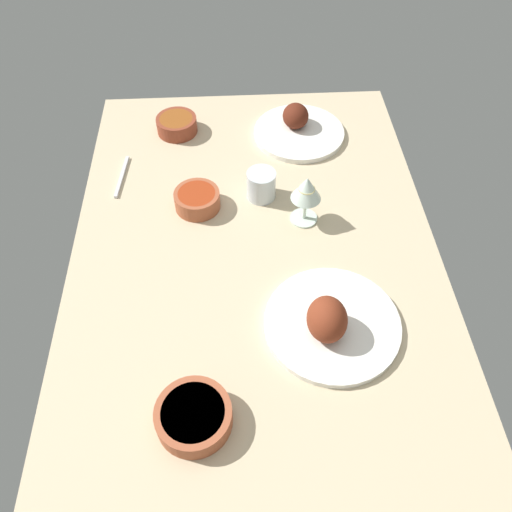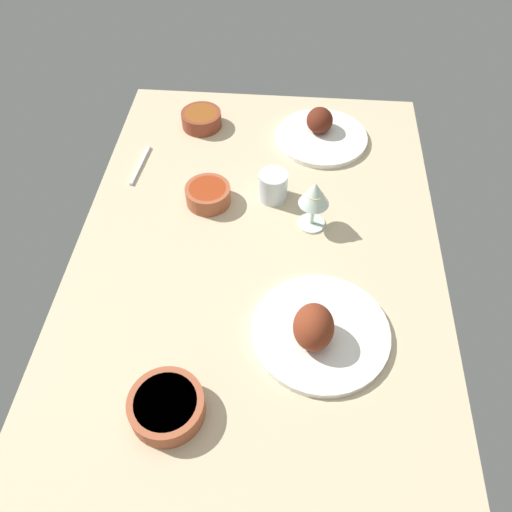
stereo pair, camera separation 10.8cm
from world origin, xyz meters
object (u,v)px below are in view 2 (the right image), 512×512
Objects in this scene: water_tumbler at (273,186)px; fork_loose at (140,165)px; bowl_sauce at (208,194)px; bowl_soup at (201,119)px; wine_glass at (315,196)px; plate_far_side at (321,132)px; plate_center_main at (318,330)px; bowl_pasta at (167,406)px.

water_tumbler reaches higher than fork_loose.
bowl_soup is at bearing 11.56° from bowl_sauce.
water_tumbler is (9.08, 10.46, -5.93)cm from wine_glass.
wine_glass reaches higher than plate_far_side.
plate_center_main reaches higher than water_tumbler.
plate_far_side reaches higher than bowl_soup.
bowl_pasta is at bearing -179.70° from bowl_sauce.
fork_loose is at bearing 44.27° from plate_center_main.
wine_glass is at bearing 176.40° from plate_far_side.
bowl_pasta is 1.05× the size of wine_glass.
bowl_soup is at bearing 4.37° from bowl_pasta.
plate_center_main reaches higher than fork_loose.
wine_glass reaches higher than bowl_soup.
plate_center_main is 3.74× the size of water_tumbler.
bowl_sauce is 0.72× the size of fork_loose.
wine_glass is at bearing -138.57° from bowl_soup.
plate_far_side is 3.39× the size of water_tumbler.
fork_loose is (70.91, 21.59, -2.16)cm from bowl_pasta.
plate_far_side is 2.27× the size of bowl_sauce.
bowl_soup is 0.73× the size of fork_loose.
bowl_pasta is 58.45cm from bowl_sauce.
bowl_pasta reaches higher than fork_loose.
plate_far_side is 1.84× the size of bowl_pasta.
plate_center_main is 1.10× the size of plate_far_side.
bowl_pasta is (-19.17, 28.84, -0.12)cm from plate_center_main.
bowl_soup reaches higher than fork_loose.
wine_glass is 52.94cm from fork_loose.
bowl_soup is 37.78cm from water_tumbler.
plate_far_side is at bearing -18.44° from bowl_pasta.
water_tumbler reaches higher than bowl_soup.
bowl_soup is (71.80, 35.79, -0.08)cm from plate_center_main.
bowl_sauce is 0.99× the size of bowl_soup.
water_tumbler is (-26.49, 12.70, 2.01)cm from plate_far_side.
plate_center_main reaches higher than bowl_sauce.
bowl_sauce reaches higher than bowl_pasta.
plate_center_main is 68.80cm from plate_far_side.
water_tumbler reaches higher than bowl_sauce.
fork_loose is at bearing 108.53° from plate_far_side.
bowl_sauce is 28.98cm from wine_glass.
bowl_sauce is (-29.52, 29.63, 0.64)cm from plate_far_side.
bowl_sauce is at bearing 100.16° from water_tumbler.
bowl_sauce is at bearing -168.44° from bowl_soup.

